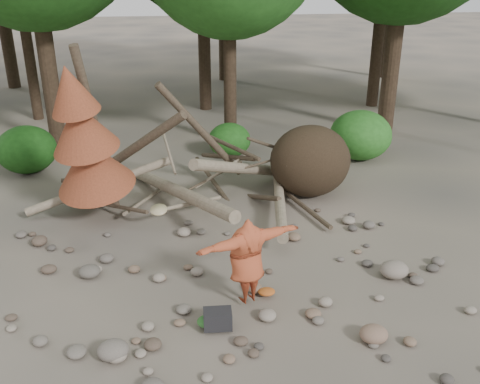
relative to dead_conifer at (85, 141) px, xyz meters
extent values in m
plane|color=#514C44|center=(3.12, -3.37, -2.11)|extent=(120.00, 120.00, 0.00)
ellipsoid|color=#332619|center=(5.72, 0.93, -1.12)|extent=(2.20, 1.87, 1.98)
cylinder|color=gray|center=(2.12, 0.33, -1.56)|extent=(2.61, 5.11, 1.08)
cylinder|color=gray|center=(3.92, 0.83, -1.21)|extent=(3.18, 3.71, 1.90)
cylinder|color=brown|center=(0.92, 1.23, -0.71)|extent=(3.08, 1.91, 2.49)
cylinder|color=gray|center=(4.72, 0.13, -1.76)|extent=(1.13, 4.98, 0.43)
cylinder|color=brown|center=(2.82, 1.43, -0.31)|extent=(2.39, 1.03, 2.89)
cylinder|color=gray|center=(0.12, 0.63, -1.41)|extent=(3.71, 0.86, 1.20)
cylinder|color=#4C3F30|center=(0.62, 0.13, -1.81)|extent=(1.52, 1.70, 0.49)
cylinder|color=gray|center=(3.32, 1.03, -1.31)|extent=(1.57, 0.85, 0.69)
cylinder|color=#4C3F30|center=(4.92, 1.53, -0.91)|extent=(1.92, 1.25, 1.10)
cylinder|color=gray|center=(1.92, 0.83, -0.61)|extent=(0.37, 1.42, 0.85)
cylinder|color=#4C3F30|center=(5.32, -0.17, -1.96)|extent=(0.79, 2.54, 0.12)
cylinder|color=gray|center=(2.32, -0.27, -1.66)|extent=(1.78, 1.11, 0.29)
cylinder|color=#4C3F30|center=(0.22, 0.43, 0.09)|extent=(0.67, 1.13, 4.35)
cone|color=brown|center=(0.06, 0.12, -0.61)|extent=(2.06, 2.13, 1.86)
cone|color=brown|center=(-0.05, -0.09, 0.39)|extent=(1.71, 1.78, 1.65)
cone|color=brown|center=(-0.14, -0.28, 1.29)|extent=(1.23, 1.30, 1.41)
cylinder|color=#38281C|center=(-1.88, 6.13, 2.37)|extent=(0.56, 0.56, 8.96)
cylinder|color=#38281C|center=(4.12, 5.83, 1.46)|extent=(0.44, 0.44, 7.14)
cylinder|color=#38281C|center=(10.12, 6.43, 2.61)|extent=(0.60, 0.60, 9.45)
cylinder|color=#38281C|center=(-3.38, 10.13, 1.67)|extent=(0.42, 0.42, 7.56)
cylinder|color=#38281C|center=(3.62, 10.83, 2.16)|extent=(0.52, 0.52, 8.54)
cylinder|color=#38281C|center=(11.12, 10.43, 1.95)|extent=(0.50, 0.50, 8.12)
cylinder|color=#38281C|center=(14.12, 16.63, 1.81)|extent=(0.46, 0.46, 7.84)
ellipsoid|color=#1B5015|center=(-2.38, 3.83, -1.39)|extent=(1.80, 1.80, 1.44)
ellipsoid|color=#25651D|center=(3.92, 4.43, -1.55)|extent=(1.40, 1.40, 1.12)
ellipsoid|color=#2F7825|center=(8.12, 3.63, -1.31)|extent=(2.00, 2.00, 1.60)
imported|color=#AD4627|center=(3.25, -3.96, -1.18)|extent=(2.16, 1.29, 1.70)
cylinder|color=tan|center=(1.71, -3.76, -0.15)|extent=(0.40, 0.38, 0.14)
cube|color=black|center=(2.63, -4.68, -1.95)|extent=(0.51, 0.35, 0.33)
ellipsoid|color=#2D6628|center=(2.48, -4.60, -2.03)|extent=(0.44, 0.36, 0.16)
ellipsoid|color=#AD531D|center=(3.66, -3.80, -2.05)|extent=(0.33, 0.27, 0.12)
ellipsoid|color=#6C645A|center=(0.87, -5.18, -1.96)|extent=(0.52, 0.47, 0.31)
ellipsoid|color=#826551|center=(5.23, -5.35, -1.96)|extent=(0.49, 0.44, 0.29)
ellipsoid|color=gray|center=(6.37, -3.47, -1.94)|extent=(0.59, 0.53, 0.35)
ellipsoid|color=#5A544C|center=(0.19, -2.62, -1.98)|extent=(0.45, 0.40, 0.27)
camera|label=1|loc=(1.97, -12.36, 3.84)|focal=40.00mm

